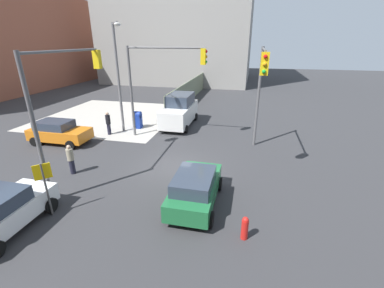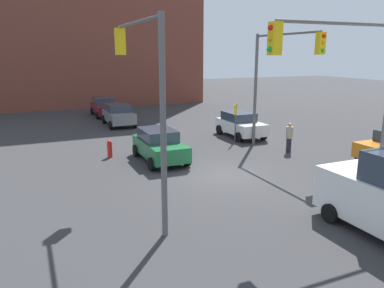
% 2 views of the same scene
% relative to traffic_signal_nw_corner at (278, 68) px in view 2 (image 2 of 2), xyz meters
% --- Properties ---
extents(ground_plane, '(120.00, 120.00, 0.00)m').
position_rel_traffic_signal_nw_corner_xyz_m(ground_plane, '(2.39, -4.50, -4.63)').
color(ground_plane, '#333335').
extents(traffic_signal_nw_corner, '(5.52, 0.36, 6.50)m').
position_rel_traffic_signal_nw_corner_xyz_m(traffic_signal_nw_corner, '(0.00, 0.00, 0.00)').
color(traffic_signal_nw_corner, '#59595B').
rests_on(traffic_signal_nw_corner, ground).
extents(traffic_signal_se_corner, '(5.14, 0.36, 6.50)m').
position_rel_traffic_signal_nw_corner_xyz_m(traffic_signal_se_corner, '(4.95, -9.00, -0.02)').
color(traffic_signal_se_corner, '#59595B').
rests_on(traffic_signal_se_corner, ground).
extents(traffic_signal_ne_corner, '(0.36, 5.66, 6.50)m').
position_rel_traffic_signal_nw_corner_xyz_m(traffic_signal_ne_corner, '(6.89, -2.17, 0.01)').
color(traffic_signal_ne_corner, '#59595B').
rests_on(traffic_signal_ne_corner, ground).
extents(warning_sign_two_way, '(0.48, 0.48, 2.40)m').
position_rel_traffic_signal_nw_corner_xyz_m(warning_sign_two_way, '(-3.01, -0.78, -2.99)').
color(warning_sign_two_way, '#4C4C4C').
rests_on(warning_sign_two_way, ground).
extents(fire_hydrant, '(0.26, 0.26, 0.94)m').
position_rel_traffic_signal_nw_corner_xyz_m(fire_hydrant, '(-2.61, -8.70, -4.15)').
color(fire_hydrant, red).
rests_on(fire_hydrant, ground).
extents(sedan_white, '(3.81, 2.02, 1.62)m').
position_rel_traffic_signal_nw_corner_xyz_m(sedan_white, '(-4.19, 0.30, -3.79)').
color(sedan_white, white).
rests_on(sedan_white, ground).
extents(hatchback_green, '(4.05, 2.02, 1.62)m').
position_rel_traffic_signal_nw_corner_xyz_m(hatchback_green, '(-0.92, -6.48, -3.79)').
color(hatchback_green, '#1E6638').
rests_on(hatchback_green, ground).
extents(hatchback_gray, '(3.94, 2.02, 1.62)m').
position_rel_traffic_signal_nw_corner_xyz_m(hatchback_gray, '(-11.52, -6.15, -3.79)').
color(hatchback_gray, slate).
rests_on(hatchback_gray, ground).
extents(hatchback_maroon, '(4.18, 2.02, 1.62)m').
position_rel_traffic_signal_nw_corner_xyz_m(hatchback_maroon, '(-16.41, -6.26, -3.79)').
color(hatchback_maroon, maroon).
rests_on(hatchback_maroon, ground).
extents(pedestrian_waiting, '(0.36, 0.36, 1.68)m').
position_rel_traffic_signal_nw_corner_xyz_m(pedestrian_waiting, '(0.39, 0.70, -3.76)').
color(pedestrian_waiting, '#9E937A').
rests_on(pedestrian_waiting, ground).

